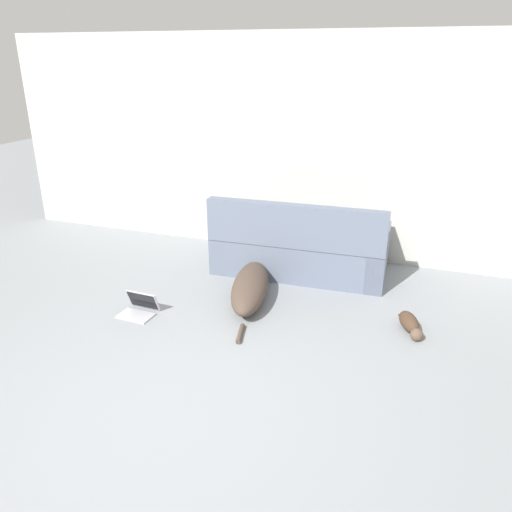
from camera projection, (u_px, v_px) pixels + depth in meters
The scene contains 6 objects.
ground_plane at pixel (146, 436), 3.38m from camera, with size 20.00×20.00×0.00m, color gray.
wall_back at pixel (296, 148), 6.08m from camera, with size 8.00×0.06×2.66m.
couch at pixel (300, 249), 5.81m from camera, with size 2.01×0.97×0.92m.
dog at pixel (251, 285), 5.26m from camera, with size 0.63×1.65×0.28m.
cat at pixel (410, 324), 4.63m from camera, with size 0.29×0.50×0.15m.
laptop_open at pixel (140, 307), 4.96m from camera, with size 0.35×0.31×0.21m.
Camera 1 is at (1.60, -2.26, 2.41)m, focal length 35.00 mm.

